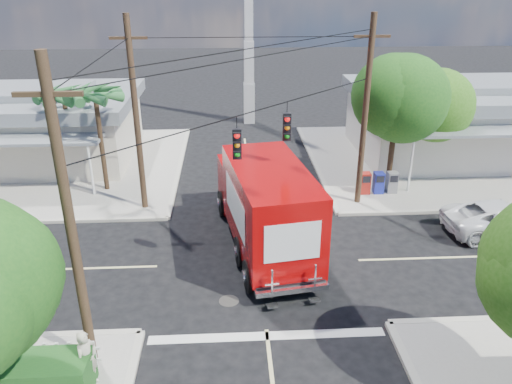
{
  "coord_description": "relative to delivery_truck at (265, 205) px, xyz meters",
  "views": [
    {
      "loc": [
        -1.06,
        -16.83,
        10.6
      ],
      "look_at": [
        0.0,
        2.0,
        2.2
      ],
      "focal_mm": 35.0,
      "sensor_mm": 36.0,
      "label": 1
    }
  ],
  "objects": [
    {
      "name": "parked_car",
      "position": [
        10.45,
        0.55,
        -1.21
      ],
      "size": [
        5.23,
        2.66,
        1.42
      ],
      "primitive_type": "imported",
      "rotation": [
        0.0,
        0.0,
        1.63
      ],
      "color": "silver",
      "rests_on": "ground"
    },
    {
      "name": "building_ne",
      "position": [
        12.17,
        10.61,
        0.4
      ],
      "size": [
        11.8,
        10.2,
        4.5
      ],
      "color": "silver",
      "rests_on": "sidewalk_ne"
    },
    {
      "name": "pedestrian",
      "position": [
        -5.35,
        -7.51,
        -0.9
      ],
      "size": [
        0.69,
        0.76,
        1.75
      ],
      "primitive_type": "imported",
      "rotation": [
        0.0,
        0.0,
        1.02
      ],
      "color": "#BEB99F",
      "rests_on": "sidewalk_sw"
    },
    {
      "name": "building_nw",
      "position": [
        -12.33,
        11.11,
        0.3
      ],
      "size": [
        10.8,
        10.2,
        4.3
      ],
      "color": "beige",
      "rests_on": "sidewalk_nw"
    },
    {
      "name": "tree_ne_front",
      "position": [
        6.88,
        5.4,
        2.85
      ],
      "size": [
        4.21,
        4.14,
        6.66
      ],
      "color": "#422D1C",
      "rests_on": "sidewalk_ne"
    },
    {
      "name": "sidewalk_nw",
      "position": [
        -11.21,
        9.52,
        -1.85
      ],
      "size": [
        14.12,
        14.12,
        0.14
      ],
      "color": "#A19C91",
      "rests_on": "ground"
    },
    {
      "name": "palm_nw_back",
      "position": [
        -9.83,
        7.64,
        2.75
      ],
      "size": [
        3.01,
        3.08,
        5.19
      ],
      "color": "#422D1C",
      "rests_on": "sidewalk_nw"
    },
    {
      "name": "radio_tower",
      "position": [
        0.17,
        18.64,
        3.72
      ],
      "size": [
        0.8,
        0.8,
        17.0
      ],
      "color": "silver",
      "rests_on": "ground"
    },
    {
      "name": "sidewalk_ne",
      "position": [
        10.55,
        9.52,
        -1.85
      ],
      "size": [
        14.12,
        14.12,
        0.14
      ],
      "color": "#A19C91",
      "rests_on": "ground"
    },
    {
      "name": "utility_poles",
      "position": [
        -1.91,
        0.25,
        2.76
      ],
      "size": [
        12.0,
        10.68,
        9.0
      ],
      "color": "#473321",
      "rests_on": "ground"
    },
    {
      "name": "palm_nw_front",
      "position": [
        -7.83,
        6.14,
        3.12
      ],
      "size": [
        3.01,
        3.08,
        5.59
      ],
      "color": "#422D1C",
      "rests_on": "sidewalk_nw"
    },
    {
      "name": "ground",
      "position": [
        -0.33,
        -1.36,
        -1.92
      ],
      "size": [
        120.0,
        120.0,
        0.0
      ],
      "primitive_type": "plane",
      "color": "black",
      "rests_on": "ground"
    },
    {
      "name": "road_markings",
      "position": [
        -0.33,
        -2.83,
        -1.91
      ],
      "size": [
        32.0,
        32.0,
        0.01
      ],
      "color": "beige",
      "rests_on": "ground"
    },
    {
      "name": "delivery_truck",
      "position": [
        0.0,
        0.0,
        0.0
      ],
      "size": [
        3.97,
        9.02,
        3.78
      ],
      "color": "black",
      "rests_on": "ground"
    },
    {
      "name": "tree_ne_back",
      "position": [
        9.48,
        7.6,
        2.27
      ],
      "size": [
        3.77,
        3.66,
        5.82
      ],
      "color": "#422D1C",
      "rests_on": "sidewalk_ne"
    },
    {
      "name": "vending_boxes",
      "position": [
        6.17,
        4.84,
        -1.23
      ],
      "size": [
        1.9,
        0.5,
        1.1
      ],
      "color": "#9F1B14",
      "rests_on": "sidewalk_ne"
    }
  ]
}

